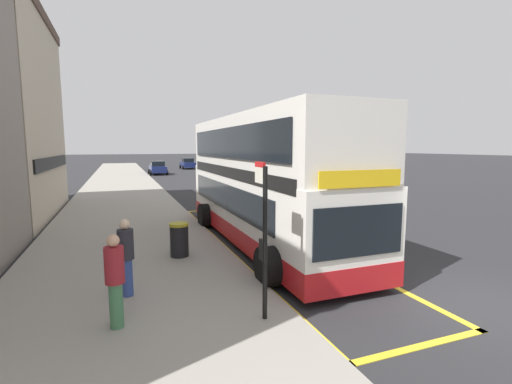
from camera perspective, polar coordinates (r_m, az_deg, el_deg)
name	(u,v)px	position (r m, az deg, el deg)	size (l,w,h in m)	color
ground_plane	(193,179)	(37.93, -9.90, 2.00)	(260.00, 260.00, 0.00)	#28282B
pavement_near	(121,181)	(37.24, -20.53, 1.66)	(6.00, 76.00, 0.14)	gray
double_decker_bus	(263,184)	(12.62, 1.09, 1.22)	(3.27, 10.94, 4.40)	white
bus_bay_markings	(264,243)	(12.84, 1.28, -8.03)	(3.06, 14.36, 0.01)	yellow
bus_stop_sign	(264,229)	(6.75, 1.21, -5.94)	(0.09, 0.51, 2.96)	black
parked_car_black_across	(216,166)	(47.85, -6.30, 4.09)	(2.09, 4.20, 1.62)	black
parked_car_navy_behind	(158,168)	(45.32, -15.28, 3.70)	(2.09, 4.20, 1.62)	navy
parked_car_navy_distant	(268,183)	(25.70, 1.93, 1.45)	(2.09, 4.20, 1.62)	navy
parked_car_navy_kerbside	(188,164)	(55.69, -10.74, 4.44)	(2.09, 4.20, 1.62)	navy
pedestrian_waiting_near_sign	(115,277)	(7.04, -21.41, -12.46)	(0.34, 0.34, 1.71)	#3F724C
pedestrian_further_back	(126,255)	(8.38, -19.85, -9.28)	(0.34, 0.34, 1.70)	#33478C
litter_bin	(179,240)	(11.01, -12.04, -7.36)	(0.57, 0.57, 1.00)	black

